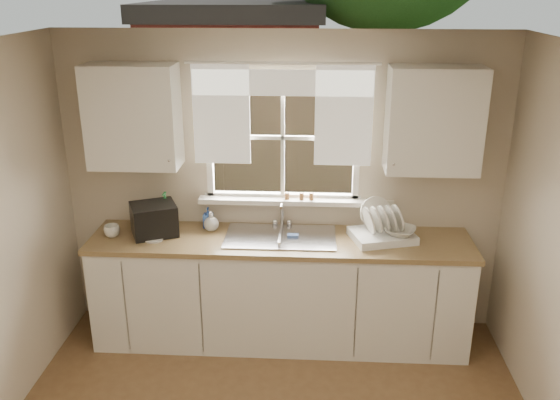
# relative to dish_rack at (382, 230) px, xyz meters

# --- Properties ---
(room_walls) EXTENTS (3.62, 4.02, 2.50)m
(room_walls) POSITION_rel_dish_rack_xyz_m (-0.80, -1.79, 0.25)
(room_walls) COLOR beige
(room_walls) RESTS_ON ground
(ceiling) EXTENTS (3.60, 4.00, 0.02)m
(ceiling) POSITION_rel_dish_rack_xyz_m (-0.80, -1.72, 1.52)
(ceiling) COLOR silver
(ceiling) RESTS_ON room_walls
(window) EXTENTS (1.38, 0.16, 1.06)m
(window) POSITION_rel_dish_rack_xyz_m (-0.80, 0.28, 0.50)
(window) COLOR white
(window) RESTS_ON room_walls
(curtains) EXTENTS (1.50, 0.03, 0.81)m
(curtains) POSITION_rel_dish_rack_xyz_m (-0.80, 0.23, 0.95)
(curtains) COLOR white
(curtains) RESTS_ON room_walls
(base_cabinets) EXTENTS (3.00, 0.62, 0.87)m
(base_cabinets) POSITION_rel_dish_rack_xyz_m (-0.80, -0.04, -0.55)
(base_cabinets) COLOR white
(base_cabinets) RESTS_ON ground
(countertop) EXTENTS (3.04, 0.65, 0.04)m
(countertop) POSITION_rel_dish_rack_xyz_m (-0.80, -0.04, -0.09)
(countertop) COLOR olive
(countertop) RESTS_ON base_cabinets
(upper_cabinet_left) EXTENTS (0.70, 0.33, 0.80)m
(upper_cabinet_left) POSITION_rel_dish_rack_xyz_m (-1.95, 0.10, 0.87)
(upper_cabinet_left) COLOR white
(upper_cabinet_left) RESTS_ON room_walls
(upper_cabinet_right) EXTENTS (0.70, 0.33, 0.80)m
(upper_cabinet_right) POSITION_rel_dish_rack_xyz_m (0.35, 0.10, 0.87)
(upper_cabinet_right) COLOR white
(upper_cabinet_right) RESTS_ON room_walls
(wall_outlet) EXTENTS (0.08, 0.01, 0.12)m
(wall_outlet) POSITION_rel_dish_rack_xyz_m (0.08, 0.26, 0.10)
(wall_outlet) COLOR beige
(wall_outlet) RESTS_ON room_walls
(sill_jars) EXTENTS (0.24, 0.04, 0.06)m
(sill_jars) POSITION_rel_dish_rack_xyz_m (-0.66, 0.22, 0.20)
(sill_jars) COLOR brown
(sill_jars) RESTS_ON window
(sink) EXTENTS (0.88, 0.52, 0.40)m
(sink) POSITION_rel_dish_rack_xyz_m (-0.80, -0.01, -0.15)
(sink) COLOR #B7B7BC
(sink) RESTS_ON countertop
(dish_rack) EXTENTS (0.55, 0.48, 0.31)m
(dish_rack) POSITION_rel_dish_rack_xyz_m (0.00, 0.00, 0.00)
(dish_rack) COLOR white
(dish_rack) RESTS_ON countertop
(bowl) EXTENTS (0.30, 0.30, 0.06)m
(bowl) POSITION_rel_dish_rack_xyz_m (0.13, -0.05, 0.02)
(bowl) COLOR beige
(bowl) RESTS_ON dish_rack
(soap_bottle_a) EXTENTS (0.12, 0.12, 0.30)m
(soap_bottle_a) POSITION_rel_dish_rack_xyz_m (-1.77, 0.16, 0.08)
(soap_bottle_a) COLOR #30924B
(soap_bottle_a) RESTS_ON countertop
(soap_bottle_b) EXTENTS (0.08, 0.08, 0.17)m
(soap_bottle_b) POSITION_rel_dish_rack_xyz_m (-1.41, 0.16, 0.01)
(soap_bottle_b) COLOR #3059B4
(soap_bottle_b) RESTS_ON countertop
(soap_bottle_c) EXTENTS (0.15, 0.15, 0.16)m
(soap_bottle_c) POSITION_rel_dish_rack_xyz_m (-1.38, 0.10, 0.01)
(soap_bottle_c) COLOR beige
(soap_bottle_c) RESTS_ON countertop
(saucer) EXTENTS (0.15, 0.15, 0.01)m
(saucer) POSITION_rel_dish_rack_xyz_m (-1.80, -0.12, -0.07)
(saucer) COLOR silver
(saucer) RESTS_ON countertop
(cup) EXTENTS (0.15, 0.15, 0.10)m
(cup) POSITION_rel_dish_rack_xyz_m (-2.15, -0.08, -0.02)
(cup) COLOR white
(cup) RESTS_ON countertop
(black_appliance) EXTENTS (0.44, 0.41, 0.25)m
(black_appliance) POSITION_rel_dish_rack_xyz_m (-1.82, -0.00, 0.05)
(black_appliance) COLOR black
(black_appliance) RESTS_ON countertop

